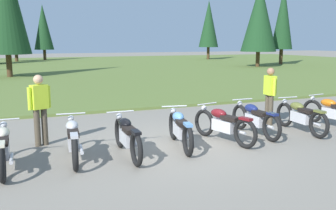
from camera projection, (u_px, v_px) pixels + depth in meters
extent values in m
plane|color=gray|center=(178.00, 147.00, 8.56)|extent=(140.00, 140.00, 0.00)
cube|color=#5B7033|center=(58.00, 68.00, 32.96)|extent=(80.00, 44.00, 0.10)
cylinder|color=#47331E|center=(9.00, 66.00, 24.30)|extent=(0.36, 0.36, 1.59)
cylinder|color=#47331E|center=(45.00, 55.00, 46.18)|extent=(0.36, 0.36, 1.39)
cone|color=#193D1E|center=(43.00, 27.00, 45.59)|extent=(2.36, 2.36, 5.50)
cylinder|color=#47331E|center=(17.00, 57.00, 42.98)|extent=(0.36, 0.36, 1.24)
cone|color=#193D1E|center=(14.00, 25.00, 42.37)|extent=(2.21, 2.21, 5.95)
cylinder|color=#47331E|center=(281.00, 57.00, 37.65)|extent=(0.36, 0.36, 1.63)
cone|color=#193D1E|center=(283.00, 17.00, 36.97)|extent=(2.11, 2.11, 6.35)
cylinder|color=#47331E|center=(208.00, 54.00, 47.99)|extent=(0.36, 0.36, 1.67)
cone|color=#193D1E|center=(209.00, 24.00, 47.35)|extent=(2.53, 2.53, 5.86)
cylinder|color=#47331E|center=(258.00, 60.00, 34.17)|extent=(0.36, 0.36, 1.49)
cone|color=#193D1E|center=(259.00, 17.00, 33.51)|extent=(3.23, 3.23, 6.20)
torus|color=black|center=(5.00, 143.00, 7.66)|extent=(0.11, 0.70, 0.70)
torus|color=black|center=(2.00, 163.00, 6.37)|extent=(0.11, 0.70, 0.70)
cube|color=silver|center=(3.00, 150.00, 7.01)|extent=(0.21, 0.64, 0.28)
ellipsoid|color=beige|center=(3.00, 133.00, 7.12)|extent=(0.27, 0.48, 0.22)
cube|color=black|center=(2.00, 141.00, 6.77)|extent=(0.23, 0.48, 0.10)
cube|color=beige|center=(0.00, 144.00, 6.32)|extent=(0.14, 0.32, 0.06)
cylinder|color=silver|center=(3.00, 120.00, 7.48)|extent=(0.62, 0.04, 0.03)
sphere|color=silver|center=(4.00, 125.00, 7.61)|extent=(0.14, 0.14, 0.14)
cylinder|color=silver|center=(11.00, 158.00, 6.80)|extent=(0.08, 0.55, 0.07)
torus|color=black|center=(72.00, 135.00, 8.27)|extent=(0.16, 0.71, 0.70)
torus|color=black|center=(75.00, 153.00, 6.95)|extent=(0.16, 0.71, 0.70)
cube|color=silver|center=(73.00, 141.00, 7.60)|extent=(0.26, 0.66, 0.28)
ellipsoid|color=#B7B7BC|center=(72.00, 126.00, 7.73)|extent=(0.30, 0.50, 0.22)
cube|color=black|center=(73.00, 133.00, 7.36)|extent=(0.26, 0.50, 0.10)
cube|color=#B7B7BC|center=(74.00, 136.00, 6.89)|extent=(0.17, 0.33, 0.06)
cylinder|color=silver|center=(71.00, 114.00, 8.09)|extent=(0.62, 0.09, 0.03)
sphere|color=silver|center=(71.00, 118.00, 8.23)|extent=(0.14, 0.14, 0.14)
cylinder|color=silver|center=(81.00, 149.00, 7.38)|extent=(0.12, 0.55, 0.07)
torus|color=black|center=(120.00, 133.00, 8.50)|extent=(0.12, 0.70, 0.70)
torus|color=black|center=(136.00, 149.00, 7.21)|extent=(0.12, 0.70, 0.70)
cube|color=silver|center=(127.00, 138.00, 7.85)|extent=(0.22, 0.65, 0.28)
ellipsoid|color=black|center=(125.00, 123.00, 7.97)|extent=(0.27, 0.49, 0.22)
cube|color=black|center=(130.00, 130.00, 7.61)|extent=(0.23, 0.49, 0.10)
cube|color=black|center=(136.00, 132.00, 7.15)|extent=(0.15, 0.32, 0.06)
cylinder|color=silver|center=(120.00, 112.00, 8.32)|extent=(0.62, 0.05, 0.03)
sphere|color=silver|center=(119.00, 116.00, 8.46)|extent=(0.14, 0.14, 0.14)
cylinder|color=silver|center=(138.00, 145.00, 7.64)|extent=(0.08, 0.55, 0.07)
torus|color=black|center=(173.00, 126.00, 9.20)|extent=(0.22, 0.71, 0.70)
torus|color=black|center=(188.00, 140.00, 7.85)|extent=(0.22, 0.71, 0.70)
cube|color=silver|center=(180.00, 130.00, 8.52)|extent=(0.31, 0.67, 0.28)
ellipsoid|color=#598CC6|center=(178.00, 117.00, 8.64)|extent=(0.34, 0.52, 0.22)
cube|color=black|center=(182.00, 123.00, 8.27)|extent=(0.30, 0.51, 0.10)
cube|color=#598CC6|center=(188.00, 125.00, 7.79)|extent=(0.19, 0.34, 0.06)
cylinder|color=silver|center=(174.00, 106.00, 9.02)|extent=(0.62, 0.14, 0.03)
sphere|color=silver|center=(173.00, 111.00, 9.16)|extent=(0.14, 0.14, 0.14)
cylinder|color=silver|center=(189.00, 137.00, 8.27)|extent=(0.17, 0.55, 0.07)
torus|color=black|center=(204.00, 123.00, 9.55)|extent=(0.27, 0.70, 0.70)
torus|color=black|center=(245.00, 133.00, 8.43)|extent=(0.27, 0.70, 0.70)
cube|color=silver|center=(224.00, 126.00, 8.98)|extent=(0.35, 0.67, 0.28)
ellipsoid|color=maroon|center=(219.00, 113.00, 9.08)|extent=(0.37, 0.53, 0.22)
cube|color=black|center=(230.00, 118.00, 8.77)|extent=(0.33, 0.52, 0.10)
cube|color=maroon|center=(246.00, 119.00, 8.37)|extent=(0.21, 0.34, 0.06)
cylinder|color=silver|center=(207.00, 104.00, 9.38)|extent=(0.61, 0.18, 0.03)
sphere|color=silver|center=(204.00, 108.00, 9.50)|extent=(0.14, 0.14, 0.14)
cylinder|color=silver|center=(237.00, 131.00, 8.84)|extent=(0.20, 0.55, 0.07)
torus|color=black|center=(240.00, 117.00, 10.27)|extent=(0.10, 0.70, 0.70)
torus|color=black|center=(272.00, 128.00, 8.99)|extent=(0.10, 0.70, 0.70)
cube|color=silver|center=(255.00, 120.00, 9.62)|extent=(0.20, 0.64, 0.28)
ellipsoid|color=navy|center=(251.00, 108.00, 9.74)|extent=(0.26, 0.48, 0.22)
cube|color=black|center=(260.00, 113.00, 9.39)|extent=(0.22, 0.48, 0.10)
cube|color=navy|center=(272.00, 114.00, 8.94)|extent=(0.14, 0.32, 0.06)
cylinder|color=silver|center=(242.00, 99.00, 10.09)|extent=(0.62, 0.03, 0.03)
sphere|color=silver|center=(240.00, 103.00, 10.22)|extent=(0.14, 0.14, 0.14)
cylinder|color=silver|center=(266.00, 126.00, 9.42)|extent=(0.07, 0.55, 0.07)
torus|color=black|center=(285.00, 114.00, 10.61)|extent=(0.14, 0.70, 0.70)
torus|color=black|center=(319.00, 125.00, 9.31)|extent=(0.14, 0.70, 0.70)
cube|color=silver|center=(301.00, 117.00, 9.95)|extent=(0.23, 0.65, 0.28)
ellipsoid|color=brown|center=(297.00, 106.00, 10.07)|extent=(0.29, 0.49, 0.22)
cube|color=black|center=(307.00, 111.00, 9.71)|extent=(0.25, 0.49, 0.10)
cube|color=brown|center=(320.00, 111.00, 9.25)|extent=(0.16, 0.33, 0.06)
cylinder|color=silver|center=(288.00, 97.00, 10.43)|extent=(0.62, 0.07, 0.03)
sphere|color=silver|center=(285.00, 101.00, 10.57)|extent=(0.14, 0.14, 0.14)
cylinder|color=silver|center=(312.00, 123.00, 9.73)|extent=(0.10, 0.55, 0.07)
torus|color=black|center=(312.00, 111.00, 11.12)|extent=(0.20, 0.71, 0.70)
cube|color=silver|center=(333.00, 113.00, 10.52)|extent=(0.29, 0.66, 0.28)
ellipsoid|color=orange|center=(328.00, 103.00, 10.62)|extent=(0.33, 0.51, 0.22)
cylinder|color=silver|center=(316.00, 95.00, 10.95)|extent=(0.62, 0.13, 0.03)
sphere|color=silver|center=(313.00, 99.00, 11.07)|extent=(0.14, 0.14, 0.14)
cylinder|color=#4C4233|center=(271.00, 110.00, 10.80)|extent=(0.14, 0.14, 0.88)
cylinder|color=#4C4233|center=(267.00, 109.00, 10.97)|extent=(0.14, 0.14, 0.88)
cube|color=#C6E52D|center=(270.00, 85.00, 10.76)|extent=(0.25, 0.38, 0.56)
sphere|color=#9E7051|center=(271.00, 72.00, 10.69)|extent=(0.22, 0.22, 0.22)
cylinder|color=#C6E52D|center=(274.00, 87.00, 10.55)|extent=(0.09, 0.09, 0.52)
cylinder|color=#C6E52D|center=(266.00, 85.00, 10.98)|extent=(0.09, 0.09, 0.52)
cylinder|color=#4C4233|center=(37.00, 128.00, 8.58)|extent=(0.14, 0.14, 0.88)
cylinder|color=#4C4233|center=(45.00, 127.00, 8.71)|extent=(0.14, 0.14, 0.88)
cube|color=#C6E52D|center=(39.00, 97.00, 8.52)|extent=(0.42, 0.34, 0.56)
sphere|color=tan|center=(38.00, 80.00, 8.46)|extent=(0.22, 0.22, 0.22)
cylinder|color=#C6E52D|center=(30.00, 99.00, 8.37)|extent=(0.09, 0.09, 0.52)
cylinder|color=#C6E52D|center=(49.00, 97.00, 8.68)|extent=(0.09, 0.09, 0.52)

